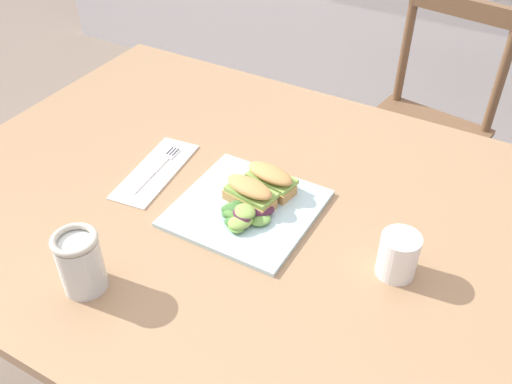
# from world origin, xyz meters

# --- Properties ---
(dining_table) EXTENTS (1.44, 1.02, 0.74)m
(dining_table) POSITION_xyz_m (0.14, 0.15, 0.64)
(dining_table) COLOR #997551
(dining_table) RESTS_ON ground
(chair_wooden_far) EXTENTS (0.46, 0.46, 0.87)m
(chair_wooden_far) POSITION_xyz_m (0.27, 1.08, 0.45)
(chair_wooden_far) COLOR brown
(chair_wooden_far) RESTS_ON ground
(plate_lunch) EXTENTS (0.28, 0.28, 0.01)m
(plate_lunch) POSITION_xyz_m (0.13, 0.14, 0.74)
(plate_lunch) COLOR silver
(plate_lunch) RESTS_ON dining_table
(sandwich_half_front) EXTENTS (0.12, 0.08, 0.06)m
(sandwich_half_front) POSITION_xyz_m (0.13, 0.15, 0.78)
(sandwich_half_front) COLOR tan
(sandwich_half_front) RESTS_ON plate_lunch
(sandwich_half_back) EXTENTS (0.12, 0.08, 0.06)m
(sandwich_half_back) POSITION_xyz_m (0.14, 0.21, 0.78)
(sandwich_half_back) COLOR tan
(sandwich_half_back) RESTS_ON plate_lunch
(salad_mixed_greens) EXTENTS (0.11, 0.13, 0.03)m
(salad_mixed_greens) POSITION_xyz_m (0.14, 0.10, 0.77)
(salad_mixed_greens) COLOR #4C2338
(salad_mixed_greens) RESTS_ON plate_lunch
(napkin_folded) EXTENTS (0.12, 0.26, 0.00)m
(napkin_folded) POSITION_xyz_m (-0.12, 0.15, 0.74)
(napkin_folded) COLOR silver
(napkin_folded) RESTS_ON dining_table
(fork_on_napkin) EXTENTS (0.04, 0.19, 0.00)m
(fork_on_napkin) POSITION_xyz_m (-0.12, 0.16, 0.75)
(fork_on_napkin) COLOR silver
(fork_on_napkin) RESTS_ON napkin_folded
(mason_jar_iced_tea) EXTENTS (0.08, 0.08, 0.12)m
(mason_jar_iced_tea) POSITION_xyz_m (-0.02, -0.18, 0.79)
(mason_jar_iced_tea) COLOR #995623
(mason_jar_iced_tea) RESTS_ON dining_table
(cup_extra_side) EXTENTS (0.07, 0.07, 0.09)m
(cup_extra_side) POSITION_xyz_m (0.45, 0.12, 0.78)
(cup_extra_side) COLOR white
(cup_extra_side) RESTS_ON dining_table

